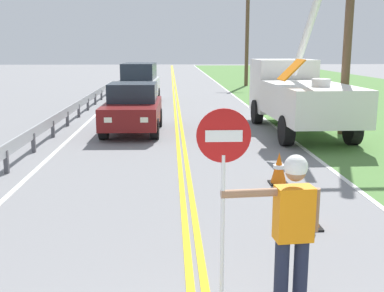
# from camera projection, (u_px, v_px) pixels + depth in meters

# --- Properties ---
(centerline_yellow_left) EXTENTS (0.11, 110.00, 0.01)m
(centerline_yellow_left) POSITION_uv_depth(u_px,v_px,m) (175.00, 110.00, 22.57)
(centerline_yellow_left) COLOR yellow
(centerline_yellow_left) RESTS_ON ground
(centerline_yellow_right) EXTENTS (0.11, 110.00, 0.01)m
(centerline_yellow_right) POSITION_uv_depth(u_px,v_px,m) (179.00, 110.00, 22.58)
(centerline_yellow_right) COLOR yellow
(centerline_yellow_right) RESTS_ON ground
(edge_line_right) EXTENTS (0.12, 110.00, 0.01)m
(edge_line_right) POSITION_uv_depth(u_px,v_px,m) (252.00, 109.00, 22.74)
(edge_line_right) COLOR silver
(edge_line_right) RESTS_ON ground
(edge_line_left) EXTENTS (0.12, 110.00, 0.01)m
(edge_line_left) POSITION_uv_depth(u_px,v_px,m) (101.00, 110.00, 22.42)
(edge_line_left) COLOR silver
(edge_line_left) RESTS_ON ground
(flagger_worker) EXTENTS (1.08, 0.28, 1.83)m
(flagger_worker) POSITION_uv_depth(u_px,v_px,m) (292.00, 225.00, 5.13)
(flagger_worker) COLOR #1E2338
(flagger_worker) RESTS_ON ground
(stop_sign_paddle) EXTENTS (0.56, 0.04, 2.33)m
(stop_sign_paddle) POSITION_uv_depth(u_px,v_px,m) (223.00, 168.00, 4.89)
(stop_sign_paddle) COLOR silver
(stop_sign_paddle) RESTS_ON ground
(utility_bucket_truck) EXTENTS (2.67, 6.87, 5.47)m
(utility_bucket_truck) POSITION_uv_depth(u_px,v_px,m) (297.00, 91.00, 16.69)
(utility_bucket_truck) COLOR white
(utility_bucket_truck) RESTS_ON ground
(oncoming_sedan_nearest) EXTENTS (1.99, 4.14, 1.70)m
(oncoming_sedan_nearest) POSITION_uv_depth(u_px,v_px,m) (133.00, 109.00, 16.53)
(oncoming_sedan_nearest) COLOR maroon
(oncoming_sedan_nearest) RESTS_ON ground
(oncoming_suv_second) EXTENTS (2.09, 4.68, 2.10)m
(oncoming_suv_second) POSITION_uv_depth(u_px,v_px,m) (140.00, 83.00, 25.20)
(oncoming_suv_second) COLOR silver
(oncoming_suv_second) RESTS_ON ground
(utility_pole_near) EXTENTS (1.80, 0.28, 8.48)m
(utility_pole_near) POSITION_uv_depth(u_px,v_px,m) (350.00, 0.00, 15.47)
(utility_pole_near) COLOR brown
(utility_pole_near) RESTS_ON ground
(utility_pole_mid) EXTENTS (1.80, 0.28, 7.57)m
(utility_pole_mid) POSITION_uv_depth(u_px,v_px,m) (247.00, 33.00, 35.84)
(utility_pole_mid) COLOR brown
(utility_pole_mid) RESTS_ON ground
(traffic_cone_lead) EXTENTS (0.40, 0.40, 0.70)m
(traffic_cone_lead) POSITION_uv_depth(u_px,v_px,m) (310.00, 208.00, 7.80)
(traffic_cone_lead) COLOR orange
(traffic_cone_lead) RESTS_ON ground
(traffic_cone_mid) EXTENTS (0.40, 0.40, 0.70)m
(traffic_cone_mid) POSITION_uv_depth(u_px,v_px,m) (279.00, 169.00, 10.33)
(traffic_cone_mid) COLOR orange
(traffic_cone_mid) RESTS_ON ground
(guardrail_left_shoulder) EXTENTS (0.10, 32.00, 0.71)m
(guardrail_left_shoulder) POSITION_uv_depth(u_px,v_px,m) (60.00, 117.00, 16.74)
(guardrail_left_shoulder) COLOR #9EA0A3
(guardrail_left_shoulder) RESTS_ON ground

